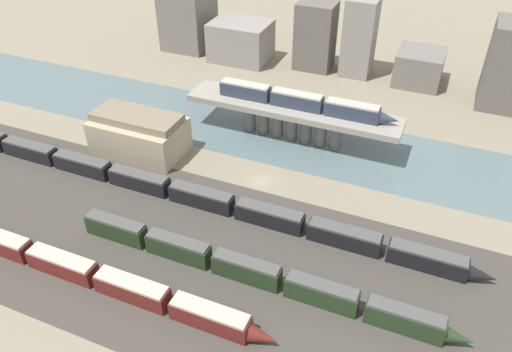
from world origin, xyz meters
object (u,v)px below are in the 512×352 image
(train_yard_near, at_px, (71,267))
(warehouse_building, at_px, (139,134))
(train_yard_far, at_px, (177,191))
(train_yard_mid, at_px, (253,272))
(train_on_bridge, at_px, (304,101))

(train_yard_near, relative_size, warehouse_building, 3.61)
(warehouse_building, bearing_deg, train_yard_far, -36.00)
(train_yard_mid, xyz_separation_m, train_yard_far, (-22.07, 13.89, -0.21))
(train_yard_near, xyz_separation_m, warehouse_building, (-10.17, 35.94, 2.72))
(train_on_bridge, relative_size, train_yard_far, 0.35)
(train_yard_mid, distance_m, train_yard_far, 26.08)
(warehouse_building, bearing_deg, train_on_bridge, 29.70)
(train_yard_far, height_order, warehouse_building, warehouse_building)
(train_yard_near, distance_m, train_yard_mid, 29.80)
(train_yard_near, bearing_deg, train_on_bridge, 68.32)
(train_yard_mid, bearing_deg, train_on_bridge, 98.45)
(train_yard_mid, height_order, train_yard_far, train_yard_mid)
(train_on_bridge, bearing_deg, train_yard_near, -111.68)
(train_on_bridge, xyz_separation_m, train_yard_far, (-15.60, -29.67, -8.28))
(train_yard_near, xyz_separation_m, train_yard_far, (5.85, 24.30, 0.03))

